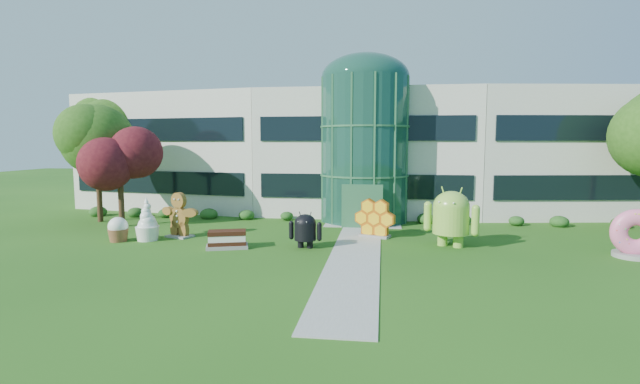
% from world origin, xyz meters
% --- Properties ---
extents(ground, '(140.00, 140.00, 0.00)m').
position_xyz_m(ground, '(0.00, 0.00, 0.00)').
color(ground, '#215114').
rests_on(ground, ground).
extents(building, '(46.00, 15.00, 9.30)m').
position_xyz_m(building, '(0.00, 18.00, 4.65)').
color(building, beige).
rests_on(building, ground).
extents(atrium, '(6.00, 6.00, 9.80)m').
position_xyz_m(atrium, '(0.00, 12.00, 4.90)').
color(atrium, '#194738').
rests_on(atrium, ground).
extents(walkway, '(2.40, 20.00, 0.04)m').
position_xyz_m(walkway, '(0.00, 2.00, 0.02)').
color(walkway, '#9E9E93').
rests_on(walkway, ground).
extents(tree_red, '(4.00, 4.00, 6.00)m').
position_xyz_m(tree_red, '(-15.50, 7.50, 3.00)').
color(tree_red, '#3F0C14').
rests_on(tree_red, ground).
extents(trees_backdrop, '(52.00, 8.00, 8.40)m').
position_xyz_m(trees_backdrop, '(0.00, 13.00, 4.20)').
color(trees_backdrop, '#254F13').
rests_on(trees_backdrop, ground).
extents(android_green, '(3.61, 3.12, 3.44)m').
position_xyz_m(android_green, '(4.83, 4.37, 1.72)').
color(android_green, '#89C33E').
rests_on(android_green, ground).
extents(android_black, '(1.96, 1.44, 2.07)m').
position_xyz_m(android_black, '(-2.66, 3.00, 1.04)').
color(android_black, black).
rests_on(android_black, ground).
extents(donut, '(2.41, 1.43, 2.36)m').
position_xyz_m(donut, '(13.14, 3.14, 1.18)').
color(donut, '#E45694').
rests_on(donut, ground).
extents(gingerbread, '(3.04, 1.98, 2.62)m').
position_xyz_m(gingerbread, '(-10.30, 4.75, 1.31)').
color(gingerbread, brown).
rests_on(gingerbread, ground).
extents(ice_cream_sandwich, '(2.32, 1.63, 0.94)m').
position_xyz_m(ice_cream_sandwich, '(-6.64, 2.37, 0.47)').
color(ice_cream_sandwich, black).
rests_on(ice_cream_sandwich, ground).
extents(honeycomb, '(2.69, 1.74, 1.99)m').
position_xyz_m(honeycomb, '(0.86, 6.28, 1.00)').
color(honeycomb, yellow).
rests_on(honeycomb, ground).
extents(froyo, '(1.78, 1.78, 2.37)m').
position_xyz_m(froyo, '(-11.69, 3.65, 1.18)').
color(froyo, white).
rests_on(froyo, ground).
extents(cupcake, '(1.17, 1.17, 1.36)m').
position_xyz_m(cupcake, '(-13.15, 3.18, 0.68)').
color(cupcake, white).
rests_on(cupcake, ground).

